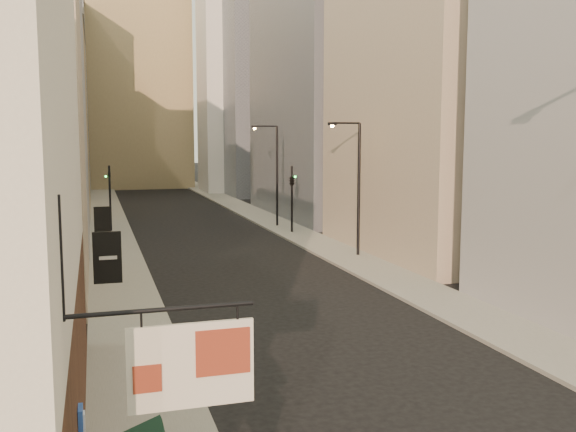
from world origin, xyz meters
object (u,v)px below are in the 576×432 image
(clock_tower, at_px, (137,64))
(traffic_light_right, at_px, (292,182))
(streetlamp_far, at_px, (274,170))
(streetlamp_mid, at_px, (356,181))
(white_tower, at_px, (232,47))
(traffic_light_left, at_px, (110,185))

(clock_tower, xyz_separation_m, traffic_light_right, (7.28, -52.10, -13.80))
(streetlamp_far, height_order, traffic_light_right, streetlamp_far)
(streetlamp_far, relative_size, traffic_light_right, 1.60)
(streetlamp_mid, relative_size, traffic_light_right, 1.58)
(white_tower, height_order, traffic_light_left, white_tower)
(white_tower, distance_m, traffic_light_left, 40.33)
(streetlamp_mid, xyz_separation_m, traffic_light_right, (-0.76, 10.13, -0.69))
(clock_tower, height_order, streetlamp_far, clock_tower)
(clock_tower, xyz_separation_m, traffic_light_left, (-5.48, -47.60, -14.06))
(traffic_light_right, bearing_deg, streetlamp_far, -69.74)
(streetlamp_mid, bearing_deg, white_tower, 82.40)
(streetlamp_mid, height_order, streetlamp_far, streetlamp_far)
(streetlamp_mid, distance_m, traffic_light_right, 10.18)
(clock_tower, height_order, white_tower, clock_tower)
(clock_tower, distance_m, traffic_light_left, 49.93)
(streetlamp_far, bearing_deg, traffic_light_left, -178.10)
(white_tower, bearing_deg, clock_tower, 128.16)
(clock_tower, bearing_deg, streetlamp_mid, -82.64)
(clock_tower, bearing_deg, streetlamp_far, -81.75)
(streetlamp_mid, relative_size, streetlamp_far, 0.99)
(streetlamp_mid, height_order, traffic_light_left, streetlamp_mid)
(white_tower, height_order, streetlamp_far, white_tower)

